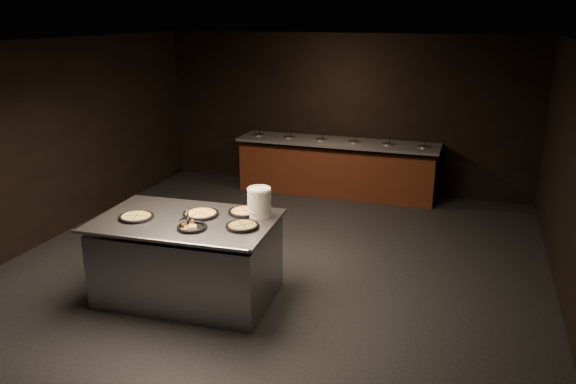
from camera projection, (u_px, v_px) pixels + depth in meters
name	position (u px, v px, depth m)	size (l,w,h in m)	color
room	(268.00, 165.00, 6.92)	(7.02, 8.02, 2.92)	black
salad_bar	(336.00, 171.00, 10.44)	(3.70, 0.83, 1.18)	#531F13
serving_counter	(188.00, 260.00, 6.59)	(2.11, 1.42, 0.99)	#A5A7AC
plate_stack	(259.00, 202.00, 6.46)	(0.27, 0.27, 0.34)	white
pan_veggie_whole	(136.00, 217.00, 6.44)	(0.40, 0.40, 0.04)	black
pan_cheese_whole	(201.00, 214.00, 6.54)	(0.42, 0.42, 0.04)	black
pan_cheese_slices_a	(245.00, 211.00, 6.61)	(0.40, 0.40, 0.04)	black
pan_cheese_slices_b	(192.00, 227.00, 6.13)	(0.33, 0.33, 0.04)	black
pan_veggie_slices	(243.00, 226.00, 6.17)	(0.38, 0.38, 0.04)	black
server_left	(187.00, 214.00, 6.35)	(0.24, 0.31, 0.18)	#A5A7AC
server_right	(186.00, 221.00, 6.13)	(0.31, 0.22, 0.17)	#A5A7AC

